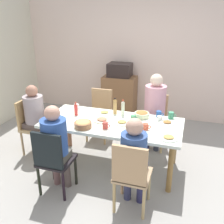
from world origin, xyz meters
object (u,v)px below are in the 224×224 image
object	(u,v)px
chair_1	(100,111)
plate_4	(104,113)
dining_table	(112,127)
person_0	(134,156)
cup_4	(159,114)
cup_2	(134,118)
chair_2	(155,118)
cup_0	(160,118)
cup_7	(77,107)
bottle_0	(76,109)
cup_3	(171,115)
plate_1	(169,138)
person_4	(55,141)
plate_0	(102,120)
bowl_0	(142,114)
cup_1	(105,125)
cup_5	(146,127)
chair_3	(31,123)
microwave	(120,70)
plate_3	(122,123)
chair_0	(131,174)
bottle_2	(123,108)
person_3	(35,114)
cup_6	(128,129)
bowl_1	(83,124)
person_2	(155,105)
side_cabinet	(119,97)
plate_2	(167,123)
chair_4	(53,159)
bottle_1	(115,106)

from	to	relation	value
chair_1	plate_4	bearing A→B (deg)	-63.29
dining_table	plate_4	world-z (taller)	plate_4
person_0	cup_4	distance (m)	1.13
cup_2	chair_2	bearing A→B (deg)	74.01
cup_0	cup_7	world-z (taller)	cup_7
cup_0	bottle_0	xyz separation A→B (m)	(-1.23, -0.17, 0.06)
plate_4	cup_3	xyz separation A→B (m)	(0.99, 0.12, 0.04)
plate_1	person_4	bearing A→B (deg)	-160.57
plate_0	bowl_0	distance (m)	0.60
cup_1	cup_5	world-z (taller)	cup_1
chair_3	microwave	distance (m)	2.19
plate_3	cup_2	distance (m)	0.19
chair_0	cup_4	xyz separation A→B (m)	(0.12, 1.21, 0.25)
bottle_2	cup_1	bearing A→B (deg)	-100.65
person_3	bottle_2	bearing A→B (deg)	11.71
plate_3	cup_0	size ratio (longest dim) A/B	2.00
chair_0	cup_4	bearing A→B (deg)	84.53
cup_2	cup_5	size ratio (longest dim) A/B	0.96
plate_4	plate_1	bearing A→B (deg)	-27.67
plate_0	cup_6	bearing A→B (deg)	-28.91
dining_table	plate_4	distance (m)	0.35
cup_5	microwave	size ratio (longest dim) A/B	0.24
dining_table	plate_0	size ratio (longest dim) A/B	7.83
cup_1	cup_7	xyz separation A→B (m)	(-0.67, 0.54, -0.00)
cup_3	cup_4	bearing A→B (deg)	178.40
bowl_1	bowl_0	bearing A→B (deg)	40.78
plate_4	cup_2	xyz separation A→B (m)	(0.49, -0.15, 0.03)
bowl_0	chair_1	bearing A→B (deg)	148.05
person_2	microwave	xyz separation A→B (m)	(-0.93, 1.17, 0.27)
bottle_2	side_cabinet	xyz separation A→B (m)	(-0.53, 1.63, -0.39)
chair_2	plate_0	distance (m)	1.08
plate_2	cup_5	xyz separation A→B (m)	(-0.25, -0.27, 0.03)
chair_4	plate_3	bearing A→B (deg)	51.96
person_0	plate_0	xyz separation A→B (m)	(-0.64, 0.73, 0.05)
plate_0	chair_4	bearing A→B (deg)	-112.52
chair_4	cup_7	xyz separation A→B (m)	(-0.20, 1.13, 0.25)
plate_3	chair_4	bearing A→B (deg)	-128.04
cup_4	bottle_0	xyz separation A→B (m)	(-1.20, -0.31, 0.05)
person_2	person_4	xyz separation A→B (m)	(-0.98, -1.48, -0.06)
side_cabinet	plate_0	bearing A→B (deg)	-81.31
cup_3	bottle_0	world-z (taller)	bottle_0
dining_table	plate_0	bearing A→B (deg)	-177.09
person_3	cup_7	size ratio (longest dim) A/B	9.92
chair_4	dining_table	bearing A→B (deg)	59.37
chair_2	cup_6	bearing A→B (deg)	-99.59
cup_5	bottle_1	size ratio (longest dim) A/B	0.46
cup_6	cup_7	size ratio (longest dim) A/B	0.95
plate_0	cup_6	xyz separation A→B (m)	(0.46, -0.25, 0.03)
person_4	cup_7	xyz separation A→B (m)	(-0.20, 1.04, 0.06)
person_4	plate_0	bearing A→B (deg)	65.01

